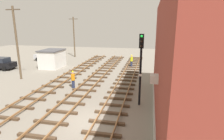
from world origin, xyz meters
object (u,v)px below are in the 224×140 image
Objects in this scene: signal_mast at (141,62)px; brick_building at (219,65)px; control_hut at (52,59)px; track_worker_foreground at (73,79)px; track_worker_distant at (131,61)px; utility_pole_near at (17,42)px; utility_pole_far at (74,36)px; parked_car_silver at (46,55)px; parked_car_black at (1,63)px.

signal_mast is 5.37m from brick_building.
control_hut is at bearing 141.88° from signal_mast.
track_worker_distant is at bearing 66.56° from track_worker_foreground.
utility_pole_far is at bearing 88.93° from utility_pole_near.
signal_mast is 3.12× the size of track_worker_distant.
track_worker_foreground is (10.97, -13.21, 0.03)m from parked_car_silver.
signal_mast is at bearing -81.39° from track_worker_distant.
signal_mast is 14.58m from track_worker_distant.
track_worker_foreground is at bearing 158.12° from brick_building.
brick_building is 28.05m from parked_car_black.
track_worker_foreground is (7.30, -17.77, -3.20)m from utility_pole_far.
control_hut is at bearing 20.82° from parked_car_black.
signal_mast is 1.39× the size of parked_car_silver.
track_worker_distant is at bearing 15.12° from control_hut.
parked_car_silver is at bearing -128.89° from utility_pole_far.
parked_car_black is 2.25× the size of track_worker_foreground.
brick_building is at bearing -21.88° from track_worker_foreground.
utility_pole_far is (0.30, 16.01, -0.32)m from utility_pole_near.
brick_building is 29.41m from parked_car_silver.
utility_pole_near reaches higher than signal_mast.
track_worker_foreground is (7.60, -1.75, -3.53)m from utility_pole_near.
signal_mast is 17.91m from control_hut.
control_hut is 0.48× the size of utility_pole_far.
brick_building reaches higher than control_hut.
parked_car_silver is 17.17m from track_worker_foreground.
track_worker_foreground is (13.84, -5.52, 0.03)m from parked_car_black.
utility_pole_far is (6.55, 12.25, 3.23)m from parked_car_black.
parked_car_silver is at bearing 128.83° from control_hut.
signal_mast is at bearing -41.59° from parked_car_silver.
brick_building is 29.74m from utility_pole_far.
utility_pole_near is at bearing -91.07° from utility_pole_far.
utility_pole_far reaches higher than track_worker_foreground.
utility_pole_far is at bearing 130.54° from brick_building.
track_worker_foreground is at bearing -113.44° from track_worker_distant.
parked_car_black is 2.25× the size of track_worker_distant.
track_worker_distant is (-7.11, 16.19, -3.14)m from brick_building.
utility_pole_near reaches higher than track_worker_distant.
brick_building is at bearing -49.46° from utility_pole_far.
utility_pole_far reaches higher than parked_car_black.
parked_car_silver is 16.01m from track_worker_distant.
track_worker_distant reaches higher than parked_car_black.
track_worker_distant is at bearing -27.68° from utility_pole_far.
utility_pole_far is at bearing 51.11° from parked_car_silver.
parked_car_silver is 2.25× the size of track_worker_distant.
parked_car_black is (-25.87, 10.35, -3.17)m from brick_building.
parked_car_black is at bearing -159.18° from control_hut.
utility_pole_far is (3.68, 4.56, 3.23)m from parked_car_silver.
parked_car_black is at bearing 158.19° from brick_building.
signal_mast is 0.68× the size of utility_pole_near.
utility_pole_near is at bearing -142.52° from track_worker_distant.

